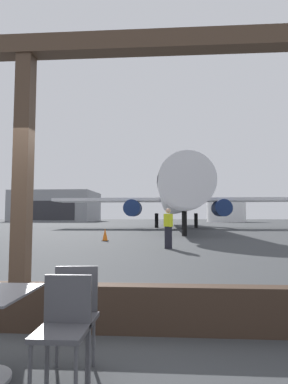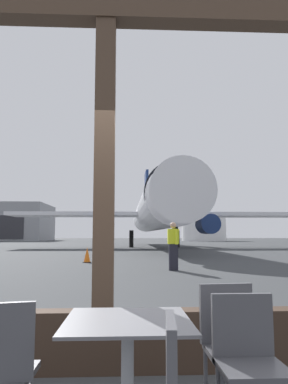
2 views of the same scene
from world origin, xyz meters
name	(u,v)px [view 1 (image 1 of 2)]	position (x,y,z in m)	size (l,w,h in m)	color
ground_plane	(152,226)	(0.00, 40.00, 0.00)	(220.00, 220.00, 0.00)	#383A3D
window_frame	(22,217)	(0.00, 0.00, 1.38)	(7.66, 0.24, 3.72)	#38281E
cafe_chair_window_right	(64,321)	(0.98, -1.29, 0.54)	(0.40, 0.40, 0.89)	#4C4C51
cafe_chair_aisle_right	(74,308)	(0.97, -0.97, 0.55)	(0.42, 0.42, 0.92)	#4C4C51
airplane	(176,197)	(3.17, 33.48, 3.62)	(29.06, 37.26, 10.51)	silver
ground_crew_worker	(168,228)	(1.94, 9.94, 0.90)	(0.40, 0.53, 1.74)	black
traffic_cone	(105,235)	(-1.59, 13.98, 0.34)	(0.36, 0.36, 0.71)	orange
distant_hangar	(57,207)	(-28.78, 84.23, 4.16)	(21.58, 17.41, 8.33)	gray
fuel_storage_tank	(226,211)	(17.26, 77.58, 2.75)	(9.62, 9.62, 5.50)	white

